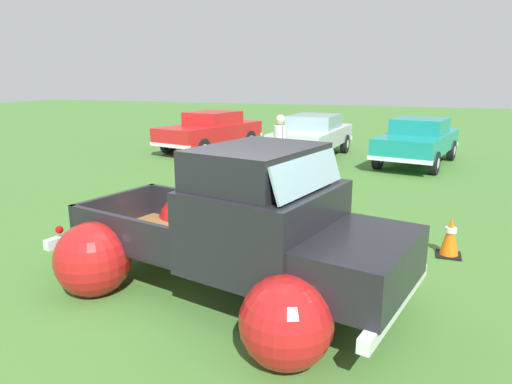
{
  "coord_description": "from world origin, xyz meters",
  "views": [
    {
      "loc": [
        2.28,
        -5.03,
        2.69
      ],
      "look_at": [
        0.0,
        1.29,
        1.01
      ],
      "focal_mm": 32.39,
      "sensor_mm": 36.0,
      "label": 1
    }
  ],
  "objects_px": {
    "show_car_0": "(211,130)",
    "show_car_2": "(418,140)",
    "lane_cone_0": "(450,237)",
    "lane_cone_1": "(78,227)",
    "vintage_pickup_truck": "(247,240)",
    "show_car_1": "(313,134)",
    "spectator_0": "(280,145)"
  },
  "relations": [
    {
      "from": "show_car_1",
      "to": "show_car_2",
      "type": "distance_m",
      "value": 3.39
    },
    {
      "from": "vintage_pickup_truck",
      "to": "spectator_0",
      "type": "xyz_separation_m",
      "value": [
        -1.43,
        6.08,
        0.26
      ]
    },
    {
      "from": "vintage_pickup_truck",
      "to": "show_car_0",
      "type": "height_order",
      "value": "vintage_pickup_truck"
    },
    {
      "from": "show_car_1",
      "to": "show_car_2",
      "type": "height_order",
      "value": "same"
    },
    {
      "from": "show_car_0",
      "to": "spectator_0",
      "type": "distance_m",
      "value": 6.11
    },
    {
      "from": "show_car_0",
      "to": "spectator_0",
      "type": "height_order",
      "value": "spectator_0"
    },
    {
      "from": "show_car_0",
      "to": "lane_cone_1",
      "type": "relative_size",
      "value": 7.5
    },
    {
      "from": "spectator_0",
      "to": "lane_cone_1",
      "type": "bearing_deg",
      "value": -151.09
    },
    {
      "from": "show_car_0",
      "to": "lane_cone_0",
      "type": "distance_m",
      "value": 11.49
    },
    {
      "from": "show_car_2",
      "to": "lane_cone_1",
      "type": "xyz_separation_m",
      "value": [
        -5.05,
        -9.5,
        -0.47
      ]
    },
    {
      "from": "spectator_0",
      "to": "lane_cone_1",
      "type": "distance_m",
      "value": 5.64
    },
    {
      "from": "spectator_0",
      "to": "show_car_1",
      "type": "bearing_deg",
      "value": 50.13
    },
    {
      "from": "spectator_0",
      "to": "vintage_pickup_truck",
      "type": "bearing_deg",
      "value": -118.83
    },
    {
      "from": "spectator_0",
      "to": "lane_cone_1",
      "type": "relative_size",
      "value": 2.82
    },
    {
      "from": "show_car_2",
      "to": "lane_cone_1",
      "type": "bearing_deg",
      "value": -16.16
    },
    {
      "from": "show_car_0",
      "to": "show_car_1",
      "type": "bearing_deg",
      "value": 100.75
    },
    {
      "from": "vintage_pickup_truck",
      "to": "show_car_2",
      "type": "xyz_separation_m",
      "value": [
        1.79,
        10.29,
        0.02
      ]
    },
    {
      "from": "show_car_2",
      "to": "lane_cone_0",
      "type": "bearing_deg",
      "value": 16.45
    },
    {
      "from": "show_car_1",
      "to": "lane_cone_1",
      "type": "height_order",
      "value": "show_car_1"
    },
    {
      "from": "lane_cone_1",
      "to": "vintage_pickup_truck",
      "type": "bearing_deg",
      "value": -13.7
    },
    {
      "from": "show_car_0",
      "to": "lane_cone_1",
      "type": "height_order",
      "value": "show_car_0"
    },
    {
      "from": "show_car_0",
      "to": "show_car_2",
      "type": "height_order",
      "value": "same"
    },
    {
      "from": "show_car_0",
      "to": "show_car_2",
      "type": "distance_m",
      "value": 7.3
    },
    {
      "from": "vintage_pickup_truck",
      "to": "show_car_1",
      "type": "relative_size",
      "value": 1.09
    },
    {
      "from": "lane_cone_1",
      "to": "show_car_2",
      "type": "bearing_deg",
      "value": 62.02
    },
    {
      "from": "spectator_0",
      "to": "lane_cone_1",
      "type": "xyz_separation_m",
      "value": [
        -1.83,
        -5.29,
        -0.71
      ]
    },
    {
      "from": "lane_cone_1",
      "to": "lane_cone_0",
      "type": "bearing_deg",
      "value": 15.27
    },
    {
      "from": "lane_cone_0",
      "to": "lane_cone_1",
      "type": "relative_size",
      "value": 1.0
    },
    {
      "from": "spectator_0",
      "to": "lane_cone_0",
      "type": "bearing_deg",
      "value": -86.08
    },
    {
      "from": "show_car_1",
      "to": "vintage_pickup_truck",
      "type": "bearing_deg",
      "value": 12.62
    },
    {
      "from": "vintage_pickup_truck",
      "to": "lane_cone_0",
      "type": "bearing_deg",
      "value": 57.03
    },
    {
      "from": "vintage_pickup_truck",
      "to": "show_car_0",
      "type": "xyz_separation_m",
      "value": [
        -5.5,
        10.64,
        0.02
      ]
    }
  ]
}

